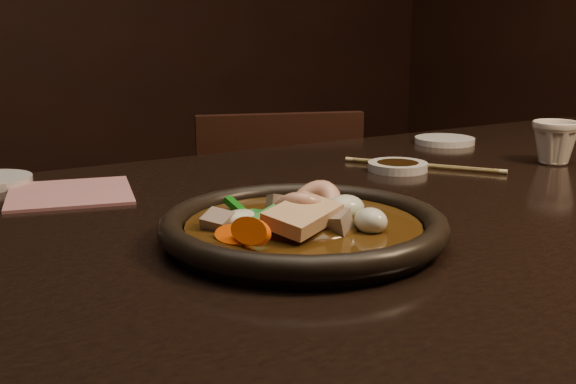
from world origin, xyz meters
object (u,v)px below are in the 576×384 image
chair (272,261)px  table (452,252)px  tea_cup (555,141)px  plate (303,228)px

chair → table: bearing=99.5°
tea_cup → table: bearing=-164.3°
chair → tea_cup: (0.16, -0.63, 0.36)m
table → chair: (0.13, 0.71, -0.25)m
plate → tea_cup: tea_cup is taller
chair → plate: (-0.41, -0.77, 0.34)m
chair → tea_cup: bearing=124.4°
plate → chair: bearing=62.2°
chair → plate: size_ratio=2.59×
table → tea_cup: 0.33m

